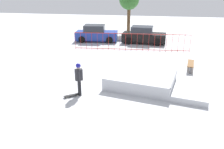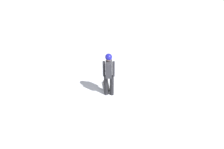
% 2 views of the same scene
% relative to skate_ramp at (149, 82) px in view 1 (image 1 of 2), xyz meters
% --- Properties ---
extents(ground_plane, '(60.00, 60.00, 0.00)m').
position_rel_skate_ramp_xyz_m(ground_plane, '(-1.65, 0.47, -0.32)').
color(ground_plane, '#B7BABF').
extents(skate_ramp, '(5.82, 3.66, 0.74)m').
position_rel_skate_ramp_xyz_m(skate_ramp, '(0.00, 0.00, 0.00)').
color(skate_ramp, silver).
rests_on(skate_ramp, ground).
extents(skater, '(0.44, 0.40, 1.73)m').
position_rel_skate_ramp_xyz_m(skater, '(-3.54, -1.48, 0.69)').
color(skater, black).
rests_on(skater, ground).
extents(skateboard, '(0.76, 0.64, 0.09)m').
position_rel_skate_ramp_xyz_m(skateboard, '(-3.88, -1.79, -0.24)').
color(skateboard, black).
rests_on(skateboard, ground).
extents(perimeter_fence, '(9.82, 0.61, 1.50)m').
position_rel_skate_ramp_xyz_m(perimeter_fence, '(-1.65, 7.53, 0.45)').
color(perimeter_fence, maroon).
rests_on(perimeter_fence, ground).
extents(park_bench, '(0.66, 1.64, 0.48)m').
position_rel_skate_ramp_xyz_m(park_bench, '(2.69, 3.35, 0.04)').
color(park_bench, brown).
rests_on(park_bench, ground).
extents(parked_car_blue, '(4.23, 2.20, 1.60)m').
position_rel_skate_ramp_xyz_m(parked_car_blue, '(-5.40, 10.47, 0.41)').
color(parked_car_blue, '#1E3899').
rests_on(parked_car_blue, ground).
extents(parked_car_black, '(4.21, 2.15, 1.60)m').
position_rel_skate_ramp_xyz_m(parked_car_black, '(-0.72, 10.41, 0.41)').
color(parked_car_black, black).
rests_on(parked_car_black, ground).
extents(distant_tree, '(2.22, 2.22, 4.83)m').
position_rel_skate_ramp_xyz_m(distant_tree, '(-2.63, 15.05, 3.32)').
color(distant_tree, brown).
rests_on(distant_tree, ground).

